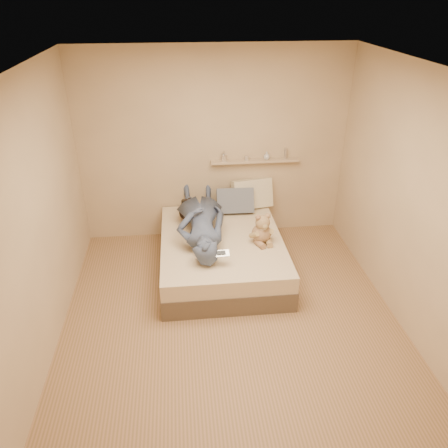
{
  "coord_description": "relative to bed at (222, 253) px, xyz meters",
  "views": [
    {
      "loc": [
        -0.47,
        -3.7,
        3.19
      ],
      "look_at": [
        0.0,
        0.65,
        0.8
      ],
      "focal_mm": 35.0,
      "sensor_mm": 36.0,
      "label": 1
    }
  ],
  "objects": [
    {
      "name": "pillow_cream",
      "position": [
        0.51,
        0.83,
        0.43
      ],
      "size": [
        0.59,
        0.36,
        0.43
      ],
      "primitive_type": "cube",
      "rotation": [
        -0.26,
        0.0,
        0.2
      ],
      "color": "beige",
      "rests_on": "bed"
    },
    {
      "name": "room",
      "position": [
        0.0,
        -0.93,
        1.08
      ],
      "size": [
        3.8,
        3.8,
        3.8
      ],
      "color": "#A07352",
      "rests_on": "ground"
    },
    {
      "name": "shelf_bottles",
      "position": [
        0.53,
        0.91,
        0.95
      ],
      "size": [
        0.9,
        0.1,
        0.15
      ],
      "color": "silver",
      "rests_on": "wall_shelf"
    },
    {
      "name": "pillow_grey",
      "position": [
        0.26,
        0.69,
        0.4
      ],
      "size": [
        0.51,
        0.29,
        0.37
      ],
      "primitive_type": "cube",
      "rotation": [
        -0.44,
        0.0,
        -0.03
      ],
      "color": "slate",
      "rests_on": "bed"
    },
    {
      "name": "game_console",
      "position": [
        -0.07,
        -0.6,
        0.39
      ],
      "size": [
        0.18,
        0.09,
        0.06
      ],
      "color": "silver",
      "rests_on": "bed"
    },
    {
      "name": "teddy_bear",
      "position": [
        0.47,
        -0.15,
        0.39
      ],
      "size": [
        0.31,
        0.32,
        0.39
      ],
      "color": "tan",
      "rests_on": "bed"
    },
    {
      "name": "person",
      "position": [
        -0.25,
        0.16,
        0.43
      ],
      "size": [
        0.63,
        1.68,
        0.4
      ],
      "primitive_type": "imported",
      "rotation": [
        0.0,
        0.0,
        3.15
      ],
      "color": "#485371",
      "rests_on": "bed"
    },
    {
      "name": "bed",
      "position": [
        0.0,
        0.0,
        0.0
      ],
      "size": [
        1.5,
        1.9,
        0.45
      ],
      "color": "brown",
      "rests_on": "floor"
    },
    {
      "name": "dark_plush",
      "position": [
        -0.41,
        0.54,
        0.36
      ],
      "size": [
        0.2,
        0.2,
        0.31
      ],
      "color": "black",
      "rests_on": "bed"
    },
    {
      "name": "wall_shelf",
      "position": [
        0.55,
        0.91,
        0.88
      ],
      "size": [
        1.2,
        0.12,
        0.03
      ],
      "primitive_type": "cube",
      "color": "tan",
      "rests_on": "wall_back"
    }
  ]
}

